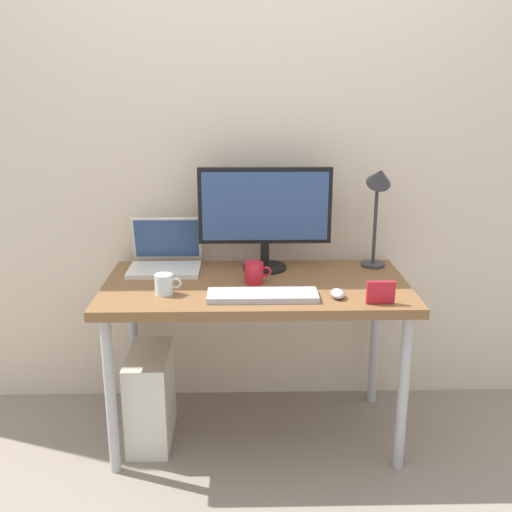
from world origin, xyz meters
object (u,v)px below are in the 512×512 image
object	(u,v)px
keyboard	(263,295)
computer_tower	(151,397)
monitor	(265,212)
mouse	(338,294)
desk_lamp	(378,193)
glass_cup	(164,284)
laptop	(165,256)
photo_frame	(381,292)
coffee_mug	(254,273)
desk	(256,298)

from	to	relation	value
keyboard	computer_tower	bearing A→B (deg)	162.74
monitor	mouse	xyz separation A→B (m)	(0.28, -0.39, -0.25)
desk_lamp	mouse	distance (m)	0.56
mouse	glass_cup	world-z (taller)	glass_cup
monitor	laptop	distance (m)	0.50
glass_cup	computer_tower	bearing A→B (deg)	135.19
laptop	photo_frame	size ratio (longest dim) A/B	2.91
keyboard	coffee_mug	distance (m)	0.19
desk	computer_tower	xyz separation A→B (m)	(-0.47, -0.04, -0.45)
laptop	keyboard	bearing A→B (deg)	-43.02
laptop	desk_lamp	distance (m)	1.01
photo_frame	computer_tower	xyz separation A→B (m)	(-0.95, 0.23, -0.57)
desk_lamp	computer_tower	size ratio (longest dim) A/B	1.17
monitor	laptop	size ratio (longest dim) A/B	1.87
mouse	photo_frame	bearing A→B (deg)	-25.21
laptop	computer_tower	distance (m)	0.63
desk_lamp	keyboard	distance (m)	0.74
laptop	mouse	distance (m)	0.84
coffee_mug	glass_cup	xyz separation A→B (m)	(-0.37, -0.13, -0.00)
photo_frame	glass_cup	bearing A→B (deg)	171.45
keyboard	photo_frame	xyz separation A→B (m)	(0.45, -0.07, 0.04)
coffee_mug	computer_tower	xyz separation A→B (m)	(-0.46, -0.03, -0.57)
mouse	coffee_mug	size ratio (longest dim) A/B	0.78
laptop	mouse	bearing A→B (deg)	-28.81
monitor	desk	bearing A→B (deg)	-102.72
laptop	photo_frame	distance (m)	1.01
desk_lamp	computer_tower	distance (m)	1.36
glass_cup	photo_frame	bearing A→B (deg)	-8.55
keyboard	photo_frame	world-z (taller)	photo_frame
mouse	computer_tower	xyz separation A→B (m)	(-0.79, 0.15, -0.54)
laptop	computer_tower	world-z (taller)	laptop
desk	desk_lamp	xyz separation A→B (m)	(0.55, 0.20, 0.42)
computer_tower	desk	bearing A→B (deg)	4.43
photo_frame	mouse	bearing A→B (deg)	154.79
desk_lamp	keyboard	size ratio (longest dim) A/B	1.11
coffee_mug	photo_frame	distance (m)	0.55
monitor	computer_tower	size ratio (longest dim) A/B	1.42
glass_cup	computer_tower	world-z (taller)	glass_cup
glass_cup	photo_frame	world-z (taller)	photo_frame
monitor	desk_lamp	bearing A→B (deg)	0.11
laptop	glass_cup	world-z (taller)	laptop
laptop	desk_lamp	bearing A→B (deg)	-0.96
coffee_mug	computer_tower	world-z (taller)	coffee_mug
monitor	laptop	xyz separation A→B (m)	(-0.46, 0.02, -0.21)
desk_lamp	keyboard	xyz separation A→B (m)	(-0.53, -0.39, -0.34)
desk	computer_tower	size ratio (longest dim) A/B	3.10
desk_lamp	photo_frame	size ratio (longest dim) A/B	4.46
keyboard	monitor	bearing A→B (deg)	86.63
keyboard	mouse	xyz separation A→B (m)	(0.30, 0.00, 0.01)
mouse	photo_frame	xyz separation A→B (m)	(0.15, -0.07, 0.03)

